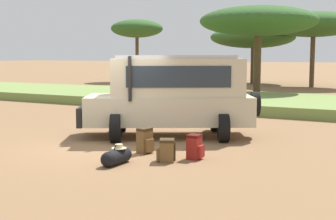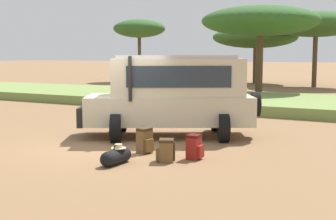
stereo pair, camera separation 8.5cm
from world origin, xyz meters
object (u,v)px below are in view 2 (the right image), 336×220
backpack_cluster_center (145,141)px  acacia_tree_far_left (139,29)px  backpack_beside_front_wheel (194,147)px  backpack_near_rear_wheel (166,151)px  duffel_bag_low_black_case (116,156)px  acacia_tree_right_mid (316,24)px  acacia_tree_centre_back (260,21)px  safari_vehicle (173,94)px  acacia_tree_left_mid (255,37)px

backpack_cluster_center → acacia_tree_far_left: (-17.45, 26.79, 4.54)m
backpack_beside_front_wheel → backpack_near_rear_wheel: 0.72m
backpack_near_rear_wheel → acacia_tree_far_left: bearing=123.9°
backpack_cluster_center → duffel_bag_low_black_case: backpack_cluster_center is taller
backpack_near_rear_wheel → acacia_tree_right_mid: size_ratio=0.07×
backpack_cluster_center → duffel_bag_low_black_case: bearing=-86.3°
acacia_tree_right_mid → acacia_tree_centre_back: bearing=-94.2°
safari_vehicle → backpack_cluster_center: (0.56, -2.48, -0.99)m
duffel_bag_low_black_case → acacia_tree_right_mid: acacia_tree_right_mid is taller
acacia_tree_far_left → safari_vehicle: bearing=-55.2°
acacia_tree_left_mid → acacia_tree_centre_back: (4.72, -12.91, 0.38)m
safari_vehicle → acacia_tree_left_mid: (-6.63, 26.64, 2.67)m
safari_vehicle → backpack_near_rear_wheel: size_ratio=10.07×
safari_vehicle → acacia_tree_left_mid: acacia_tree_left_mid is taller
backpack_cluster_center → acacia_tree_far_left: 32.29m
backpack_near_rear_wheel → acacia_tree_centre_back: (-3.40, 16.77, 4.09)m
acacia_tree_far_left → acacia_tree_left_mid: 10.57m
duffel_bag_low_black_case → safari_vehicle: bearing=99.5°
acacia_tree_centre_back → acacia_tree_right_mid: acacia_tree_right_mid is taller
backpack_beside_front_wheel → backpack_near_rear_wheel: bearing=-129.4°
backpack_beside_front_wheel → acacia_tree_centre_back: size_ratio=0.09×
backpack_near_rear_wheel → acacia_tree_far_left: (-18.39, 27.36, 4.59)m
backpack_beside_front_wheel → duffel_bag_low_black_case: backpack_beside_front_wheel is taller
backpack_cluster_center → acacia_tree_left_mid: bearing=103.9°
backpack_beside_front_wheel → backpack_cluster_center: (-1.39, 0.02, 0.02)m
safari_vehicle → backpack_cluster_center: safari_vehicle is taller
acacia_tree_far_left → acacia_tree_right_mid: size_ratio=0.81×
backpack_beside_front_wheel → backpack_near_rear_wheel: backpack_beside_front_wheel is taller
duffel_bag_low_black_case → acacia_tree_far_left: bearing=121.9°
safari_vehicle → acacia_tree_left_mid: bearing=104.0°
acacia_tree_left_mid → acacia_tree_centre_back: size_ratio=1.10×
safari_vehicle → acacia_tree_left_mid: size_ratio=0.72×
backpack_cluster_center → acacia_tree_left_mid: 30.20m
acacia_tree_centre_back → backpack_near_rear_wheel: bearing=-78.5°
backpack_near_rear_wheel → acacia_tree_right_mid: acacia_tree_right_mid is taller
backpack_beside_front_wheel → duffel_bag_low_black_case: bearing=-134.4°
backpack_cluster_center → acacia_tree_centre_back: 16.87m
acacia_tree_left_mid → duffel_bag_low_black_case: bearing=-76.6°
acacia_tree_far_left → acacia_tree_left_mid: acacia_tree_far_left is taller
acacia_tree_left_mid → backpack_near_rear_wheel: bearing=-74.7°
backpack_beside_front_wheel → acacia_tree_right_mid: bearing=96.5°
acacia_tree_far_left → backpack_near_rear_wheel: bearing=-56.1°
acacia_tree_right_mid → backpack_near_rear_wheel: bearing=-84.6°
backpack_cluster_center → backpack_near_rear_wheel: bearing=-31.5°
acacia_tree_left_mid → acacia_tree_centre_back: bearing=-69.9°
backpack_beside_front_wheel → backpack_near_rear_wheel: (-0.46, -0.55, -0.03)m
backpack_cluster_center → acacia_tree_centre_back: (-2.47, 16.20, 4.04)m
acacia_tree_far_left → acacia_tree_left_mid: size_ratio=0.78×
backpack_cluster_center → acacia_tree_left_mid: (-7.18, 29.11, 3.65)m
acacia_tree_centre_back → backpack_beside_front_wheel: bearing=-76.6°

